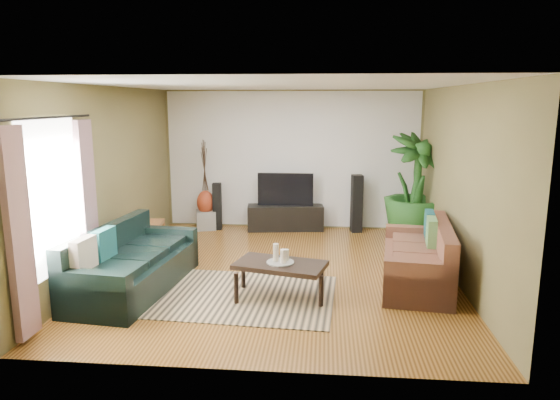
# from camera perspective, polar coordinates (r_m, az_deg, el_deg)

# --- Properties ---
(floor) EXTENTS (5.50, 5.50, 0.00)m
(floor) POSITION_cam_1_polar(r_m,az_deg,el_deg) (7.43, -0.14, -8.27)
(floor) COLOR #996127
(floor) RESTS_ON ground
(ceiling) EXTENTS (5.50, 5.50, 0.00)m
(ceiling) POSITION_cam_1_polar(r_m,az_deg,el_deg) (7.01, -0.15, 13.02)
(ceiling) COLOR white
(ceiling) RESTS_ON ground
(wall_back) EXTENTS (5.00, 0.00, 5.00)m
(wall_back) POSITION_cam_1_polar(r_m,az_deg,el_deg) (9.82, 1.35, 4.60)
(wall_back) COLOR olive
(wall_back) RESTS_ON ground
(wall_front) EXTENTS (5.00, 0.00, 5.00)m
(wall_front) POSITION_cam_1_polar(r_m,az_deg,el_deg) (4.42, -3.45, -3.58)
(wall_front) COLOR olive
(wall_front) RESTS_ON ground
(wall_left) EXTENTS (0.00, 5.50, 5.50)m
(wall_left) POSITION_cam_1_polar(r_m,az_deg,el_deg) (7.74, -18.92, 2.22)
(wall_left) COLOR olive
(wall_left) RESTS_ON ground
(wall_right) EXTENTS (0.00, 5.50, 5.50)m
(wall_right) POSITION_cam_1_polar(r_m,az_deg,el_deg) (7.31, 19.78, 1.66)
(wall_right) COLOR olive
(wall_right) RESTS_ON ground
(backwall_panel) EXTENTS (4.90, 0.00, 4.90)m
(backwall_panel) POSITION_cam_1_polar(r_m,az_deg,el_deg) (9.81, 1.34, 4.59)
(backwall_panel) COLOR white
(backwall_panel) RESTS_ON ground
(window_pane) EXTENTS (0.00, 1.80, 1.80)m
(window_pane) POSITION_cam_1_polar(r_m,az_deg,el_deg) (6.32, -24.63, 0.35)
(window_pane) COLOR white
(window_pane) RESTS_ON ground
(curtain_near) EXTENTS (0.08, 0.35, 2.20)m
(curtain_near) POSITION_cam_1_polar(r_m,az_deg,el_deg) (5.72, -27.68, -3.53)
(curtain_near) COLOR gray
(curtain_near) RESTS_ON ground
(curtain_far) EXTENTS (0.08, 0.35, 2.20)m
(curtain_far) POSITION_cam_1_polar(r_m,az_deg,el_deg) (6.99, -21.10, -0.51)
(curtain_far) COLOR gray
(curtain_far) RESTS_ON ground
(curtain_rod) EXTENTS (0.03, 1.90, 0.03)m
(curtain_rod) POSITION_cam_1_polar(r_m,az_deg,el_deg) (6.20, -24.90, 8.54)
(curtain_rod) COLOR black
(curtain_rod) RESTS_ON ground
(sofa_left) EXTENTS (1.18, 2.30, 0.85)m
(sofa_left) POSITION_cam_1_polar(r_m,az_deg,el_deg) (6.94, -16.32, -6.48)
(sofa_left) COLOR black
(sofa_left) RESTS_ON floor
(sofa_right) EXTENTS (1.10, 2.00, 0.85)m
(sofa_right) POSITION_cam_1_polar(r_m,az_deg,el_deg) (7.11, 15.35, -5.98)
(sofa_right) COLOR brown
(sofa_right) RESTS_ON floor
(area_rug) EXTENTS (2.58, 1.90, 0.01)m
(area_rug) POSITION_cam_1_polar(r_m,az_deg,el_deg) (6.61, -4.86, -10.80)
(area_rug) COLOR tan
(area_rug) RESTS_ON floor
(coffee_table) EXTENTS (1.25, 0.88, 0.46)m
(coffee_table) POSITION_cam_1_polar(r_m,az_deg,el_deg) (6.47, 0.03, -9.13)
(coffee_table) COLOR black
(coffee_table) RESTS_ON floor
(candle_tray) EXTENTS (0.35, 0.35, 0.02)m
(candle_tray) POSITION_cam_1_polar(r_m,az_deg,el_deg) (6.39, 0.03, -7.12)
(candle_tray) COLOR gray
(candle_tray) RESTS_ON coffee_table
(candle_tall) EXTENTS (0.07, 0.07, 0.23)m
(candle_tall) POSITION_cam_1_polar(r_m,az_deg,el_deg) (6.38, -0.48, -6.00)
(candle_tall) COLOR beige
(candle_tall) RESTS_ON candle_tray
(candle_mid) EXTENTS (0.07, 0.07, 0.17)m
(candle_mid) POSITION_cam_1_polar(r_m,az_deg,el_deg) (6.32, 0.36, -6.43)
(candle_mid) COLOR beige
(candle_mid) RESTS_ON candle_tray
(candle_short) EXTENTS (0.07, 0.07, 0.14)m
(candle_short) POSITION_cam_1_polar(r_m,az_deg,el_deg) (6.41, 0.71, -6.30)
(candle_short) COLOR beige
(candle_short) RESTS_ON candle_tray
(tv_stand) EXTENTS (1.51, 0.61, 0.49)m
(tv_stand) POSITION_cam_1_polar(r_m,az_deg,el_deg) (9.77, 0.62, -2.02)
(tv_stand) COLOR black
(tv_stand) RESTS_ON floor
(television) EXTENTS (1.08, 0.06, 0.64)m
(television) POSITION_cam_1_polar(r_m,az_deg,el_deg) (9.65, 0.63, 1.23)
(television) COLOR black
(television) RESTS_ON tv_stand
(speaker_left) EXTENTS (0.18, 0.20, 0.92)m
(speaker_left) POSITION_cam_1_polar(r_m,az_deg,el_deg) (9.84, -7.19, -0.73)
(speaker_left) COLOR black
(speaker_left) RESTS_ON floor
(speaker_right) EXTENTS (0.23, 0.25, 1.11)m
(speaker_right) POSITION_cam_1_polar(r_m,az_deg,el_deg) (9.67, 8.75, -0.40)
(speaker_right) COLOR black
(speaker_right) RESTS_ON floor
(potted_plant) EXTENTS (1.51, 1.51, 1.94)m
(potted_plant) POSITION_cam_1_polar(r_m,az_deg,el_deg) (9.15, 15.18, 1.31)
(potted_plant) COLOR #1C4A18
(potted_plant) RESTS_ON floor
(plant_pot) EXTENTS (0.36, 0.36, 0.28)m
(plant_pot) POSITION_cam_1_polar(r_m,az_deg,el_deg) (9.32, 14.92, -3.72)
(plant_pot) COLOR black
(plant_pot) RESTS_ON floor
(pedestal) EXTENTS (0.46, 0.46, 0.37)m
(pedestal) POSITION_cam_1_polar(r_m,az_deg,el_deg) (9.94, -8.45, -2.26)
(pedestal) COLOR gray
(pedestal) RESTS_ON floor
(vase) EXTENTS (0.34, 0.34, 0.47)m
(vase) POSITION_cam_1_polar(r_m,az_deg,el_deg) (9.87, -8.51, -0.27)
(vase) COLOR #98351B
(vase) RESTS_ON pedestal
(side_table) EXTENTS (0.59, 0.59, 0.56)m
(side_table) POSITION_cam_1_polar(r_m,az_deg,el_deg) (8.42, -15.07, -4.32)
(side_table) COLOR #995F32
(side_table) RESTS_ON floor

